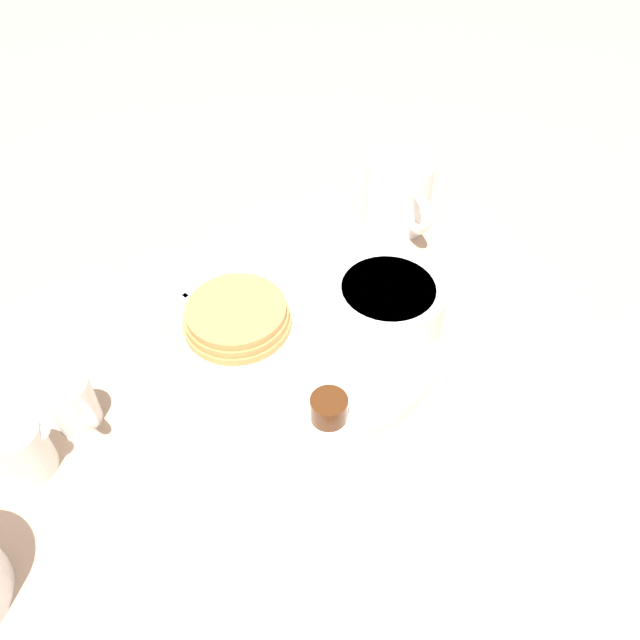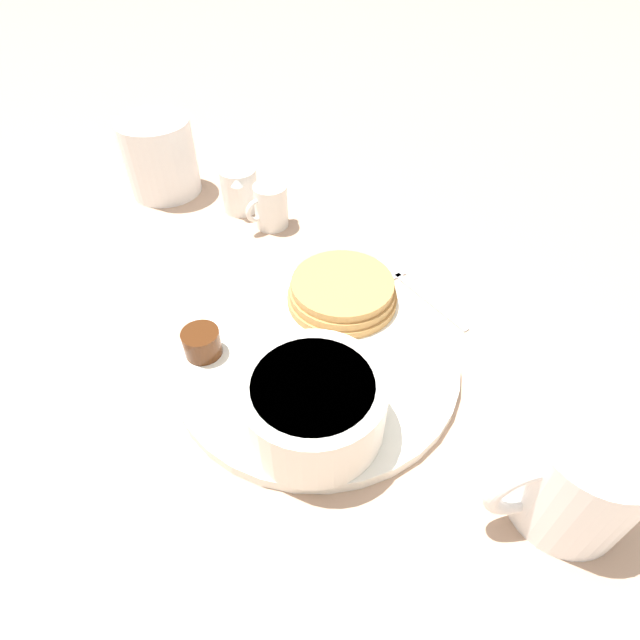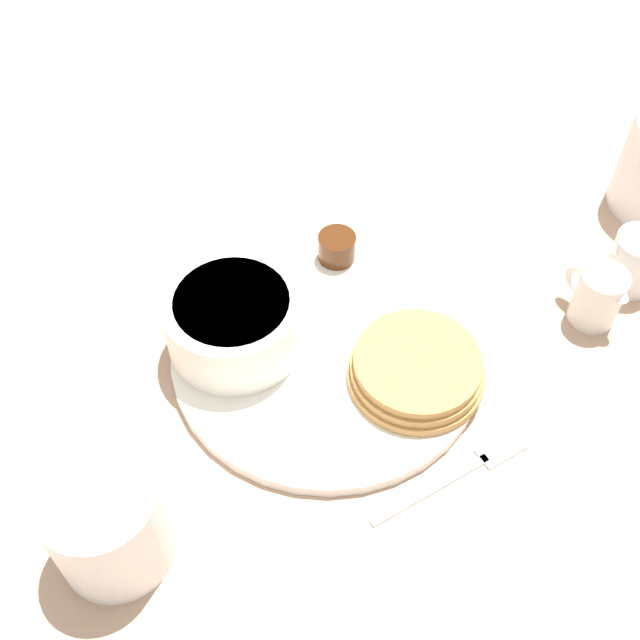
{
  "view_description": "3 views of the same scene",
  "coord_description": "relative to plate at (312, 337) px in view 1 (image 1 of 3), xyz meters",
  "views": [
    {
      "loc": [
        0.02,
        0.44,
        0.5
      ],
      "look_at": [
        -0.01,
        0.02,
        0.05
      ],
      "focal_mm": 35.0,
      "sensor_mm": 36.0,
      "label": 1
    },
    {
      "loc": [
        -0.31,
        -0.04,
        0.37
      ],
      "look_at": [
        0.01,
        -0.0,
        0.05
      ],
      "focal_mm": 28.0,
      "sensor_mm": 36.0,
      "label": 2
    },
    {
      "loc": [
        0.07,
        -0.41,
        0.57
      ],
      "look_at": [
        -0.01,
        0.02,
        0.03
      ],
      "focal_mm": 45.0,
      "sensor_mm": 36.0,
      "label": 3
    }
  ],
  "objects": [
    {
      "name": "creamer_pitcher_far",
      "position": [
        0.26,
        0.14,
        0.02
      ],
      "size": [
        0.07,
        0.05,
        0.06
      ],
      "color": "white",
      "rests_on": "ground_plane"
    },
    {
      "name": "bowl",
      "position": [
        -0.08,
        -0.01,
        0.04
      ],
      "size": [
        0.12,
        0.12,
        0.06
      ],
      "color": "white",
      "rests_on": "plate"
    },
    {
      "name": "coffee_mug",
      "position": [
        -0.12,
        -0.2,
        0.04
      ],
      "size": [
        0.08,
        0.11,
        0.09
      ],
      "color": "white",
      "rests_on": "ground_plane"
    },
    {
      "name": "fork",
      "position": [
        0.13,
        -0.09,
        -0.0
      ],
      "size": [
        0.12,
        0.11,
        0.0
      ],
      "color": "silver",
      "rests_on": "ground_plane"
    },
    {
      "name": "ground_plane",
      "position": [
        0.0,
        0.0,
        -0.01
      ],
      "size": [
        4.0,
        4.0,
        0.0
      ],
      "primitive_type": "plane",
      "color": "tan"
    },
    {
      "name": "butter_ramekin",
      "position": [
        -0.11,
        0.01,
        0.02
      ],
      "size": [
        0.04,
        0.04,
        0.04
      ],
      "color": "white",
      "rests_on": "plate"
    },
    {
      "name": "creamer_pitcher_near",
      "position": [
        0.23,
        0.09,
        0.02
      ],
      "size": [
        0.05,
        0.05,
        0.06
      ],
      "color": "white",
      "rests_on": "ground_plane"
    },
    {
      "name": "pancake_stack",
      "position": [
        0.08,
        -0.02,
        0.02
      ],
      "size": [
        0.12,
        0.12,
        0.03
      ],
      "color": "#B78447",
      "rests_on": "plate"
    },
    {
      "name": "plate",
      "position": [
        0.0,
        0.0,
        0.0
      ],
      "size": [
        0.27,
        0.27,
        0.01
      ],
      "color": "white",
      "rests_on": "ground_plane"
    },
    {
      "name": "syrup_cup",
      "position": [
        -0.01,
        0.11,
        0.02
      ],
      "size": [
        0.04,
        0.04,
        0.03
      ],
      "color": "#47230F",
      "rests_on": "plate"
    }
  ]
}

